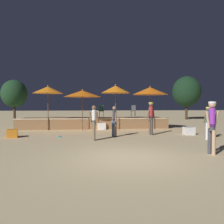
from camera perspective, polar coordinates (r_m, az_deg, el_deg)
The scene contains 19 objects.
ground_plane at distance 7.25m, azimuth 4.02°, elevation -11.92°, with size 120.00×120.00×0.00m, color #D1B784.
wooden_deck at distance 16.83m, azimuth -4.88°, elevation -2.79°, with size 10.85×2.98×0.80m.
patio_umbrella_0 at distance 15.53m, azimuth -16.41°, elevation 5.54°, with size 2.04×2.04×3.06m.
patio_umbrella_1 at distance 15.13m, azimuth 0.92°, elevation 5.92°, with size 2.03×2.03×3.14m.
patio_umbrella_2 at distance 14.88m, azimuth -7.75°, elevation 4.76°, with size 2.51×2.51×2.78m.
patio_umbrella_3 at distance 15.41m, azimuth 9.88°, elevation 5.44°, with size 2.44×2.44×3.03m.
cube_seat_0 at distance 15.48m, azimuth -2.74°, elevation -3.68°, with size 0.61×0.61×0.46m.
cube_seat_1 at distance 12.72m, azimuth -24.59°, elevation -5.10°, with size 0.64×0.64×0.44m.
cube_seat_2 at distance 13.49m, azimuth 19.46°, elevation -4.65°, with size 0.57×0.57×0.44m.
person_0 at distance 11.75m, azimuth 0.61°, elevation -2.22°, with size 0.28×0.46×1.66m.
person_1 at distance 12.68m, azimuth 10.13°, elevation -1.02°, with size 0.56×0.31×1.88m.
person_2 at distance 11.90m, azimuth 23.79°, elevation -2.26°, with size 0.30×0.49×1.63m.
person_3 at distance 10.61m, azimuth -4.72°, elevation -2.49°, with size 0.49×0.30×1.70m.
person_4 at distance 8.33m, azimuth 24.65°, elevation -2.81°, with size 0.58×0.31×1.85m.
bistro_chair_0 at distance 16.52m, azimuth -2.79°, elevation 0.53°, with size 0.40×0.40×0.90m.
bistro_chair_1 at distance 17.78m, azimuth 5.62°, elevation 0.62°, with size 0.45×0.45×0.90m.
frisbee_disc at distance 12.12m, azimuth -13.58°, elevation -6.29°, with size 0.23×0.23×0.03m.
background_tree_0 at distance 27.33m, azimuth 18.90°, elevation 5.07°, with size 3.27×3.27×5.11m.
background_tree_1 at distance 28.15m, azimuth -24.18°, elevation 4.38°, with size 2.94×2.94×4.67m.
Camera 1 is at (-1.24, -6.93, 1.73)m, focal length 35.00 mm.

